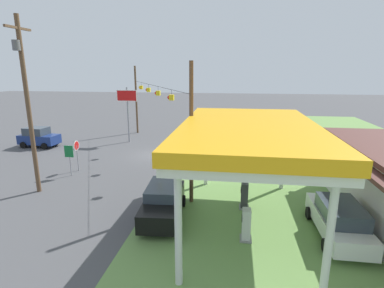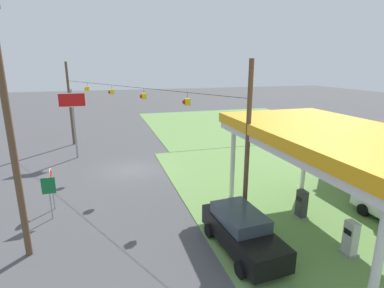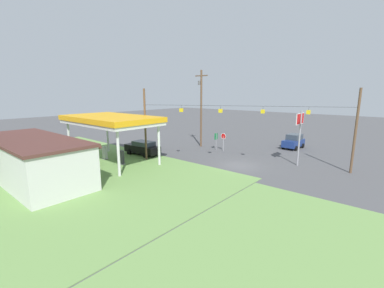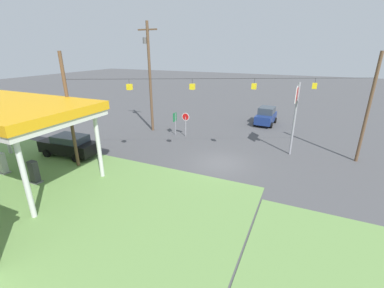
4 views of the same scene
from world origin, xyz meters
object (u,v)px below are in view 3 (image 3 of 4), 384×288
Objects in this scene: gas_station_canopy at (111,120)px; stop_sign_roadside at (223,138)px; fuel_pump_near at (121,158)px; utility_pole_main at (201,105)px; gas_station_store at (33,159)px; car_at_pumps_rear at (72,160)px; car_at_pumps_front at (143,148)px; route_sign at (216,138)px; fuel_pump_far at (105,153)px; stop_sign_overhead at (300,126)px; car_on_crossroad at (294,141)px.

gas_station_canopy reaches higher than stop_sign_roadside.
fuel_pump_near is 14.67m from utility_pole_main.
car_at_pumps_rear is at bearing -76.53° from gas_station_store.
fuel_pump_near is 0.64× the size of stop_sign_roadside.
car_at_pumps_front is 10.29m from route_sign.
fuel_pump_far is 15.62m from stop_sign_roadside.
gas_station_store is 22.40m from stop_sign_roadside.
car_at_pumps_rear is 2.16× the size of route_sign.
route_sign is at bearing -118.90° from fuel_pump_far.
gas_station_store is 8.62m from fuel_pump_far.
car_at_pumps_front reaches higher than car_at_pumps_rear.
utility_pole_main is (-4.04, -13.61, 5.44)m from fuel_pump_far.
stop_sign_roadside is at bearing -131.92° from car_at_pumps_front.
stop_sign_overhead is (-16.93, -12.52, -0.47)m from gas_station_canopy.
stop_sign_overhead is at bearing 43.52° from car_at_pumps_rear.
route_sign is at bearing -2.79° from stop_sign_overhead.
gas_station_canopy reaches higher than route_sign.
stop_sign_overhead is 0.55× the size of utility_pole_main.
car_at_pumps_rear reaches higher than fuel_pump_near.
stop_sign_overhead reaches higher than car_at_pumps_front.
car_at_pumps_front is 0.45× the size of utility_pole_main.
car_at_pumps_front is 21.57m from car_on_crossroad.
route_sign reaches higher than fuel_pump_near.
fuel_pump_far is at bearing 65.07° from car_at_pumps_front.
gas_station_store is 8.93× the size of fuel_pump_near.
gas_station_canopy is 15.04m from stop_sign_roadside.
stop_sign_overhead is (-17.68, -16.95, 3.46)m from car_at_pumps_rear.
fuel_pump_near is 24.29m from car_on_crossroad.
stop_sign_roadside is at bearing -36.76° from car_on_crossroad.
car_at_pumps_rear is at bearing 81.27° from car_at_pumps_front.
stop_sign_roadside is at bearing -106.93° from gas_station_store.
gas_station_canopy is 2.31× the size of car_at_pumps_front.
stop_sign_overhead is at bearing 24.60° from car_on_crossroad.
utility_pole_main is at bearing -52.55° from car_on_crossroad.
car_at_pumps_rear is at bearing 60.86° from fuel_pump_near.
fuel_pump_near is (-1.54, -8.31, -1.24)m from gas_station_store.
gas_station_canopy is at bearing -88.76° from gas_station_store.
fuel_pump_near is 1.00× the size of fuel_pump_far.
gas_station_canopy is 4.68× the size of stop_sign_roadside.
utility_pole_main is at bearing -106.54° from fuel_pump_far.
utility_pole_main is (-2.32, -13.61, 1.32)m from gas_station_canopy.
fuel_pump_far is at bearing 33.88° from stop_sign_overhead.
car_at_pumps_front is 19.10m from stop_sign_overhead.
gas_station_store is 22.42m from utility_pole_main.
gas_station_canopy reaches higher than car_at_pumps_front.
fuel_pump_near is 5.07m from car_at_pumps_rear.
route_sign is (-6.25, -17.51, 0.77)m from car_at_pumps_rear.
route_sign is (-3.78, -13.08, 0.95)m from fuel_pump_near.
stop_sign_overhead is at bearing -158.62° from car_at_pumps_front.
car_at_pumps_rear is 29.36m from car_on_crossroad.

